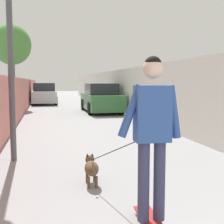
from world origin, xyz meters
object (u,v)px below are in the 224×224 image
object	(u,v)px
lamp_post	(9,22)
car_near	(101,99)
skateboard	(151,221)
dog	(92,168)
person_skateboarder	(152,125)
tree_left_near	(12,45)
car_far	(44,94)

from	to	relation	value
lamp_post	car_near	xyz separation A→B (m)	(9.55, -3.61, -2.09)
skateboard	dog	bearing A→B (deg)	15.74
skateboard	dog	world-z (taller)	dog
skateboard	person_skateboarder	world-z (taller)	person_skateboarder
person_skateboarder	tree_left_near	bearing A→B (deg)	10.52
tree_left_near	car_far	world-z (taller)	tree_left_near
dog	car_near	world-z (taller)	car_near
lamp_post	car_far	bearing A→B (deg)	-2.11
tree_left_near	skateboard	bearing A→B (deg)	-169.48
car_far	skateboard	bearing A→B (deg)	-176.54
lamp_post	car_near	world-z (taller)	lamp_post
lamp_post	skateboard	xyz separation A→B (m)	(-3.40, -1.79, -2.74)
lamp_post	dog	bearing A→B (deg)	-143.81
tree_left_near	car_far	size ratio (longest dim) A/B	1.24
tree_left_near	car_far	bearing A→B (deg)	-30.17
lamp_post	skateboard	world-z (taller)	lamp_post
car_far	dog	bearing A→B (deg)	-177.61
car_near	tree_left_near	bearing A→B (deg)	54.08
tree_left_near	skateboard	distance (m)	17.19
dog	person_skateboarder	bearing A→B (deg)	-164.26
dog	car_near	xyz separation A→B (m)	(11.41, -2.25, 0.44)
person_skateboarder	dog	bearing A→B (deg)	15.74
lamp_post	dog	size ratio (longest dim) A/B	2.18
lamp_post	skateboard	size ratio (longest dim) A/B	5.03
skateboard	car_far	xyz separation A→B (m)	(19.70, 1.19, 0.65)
car_far	car_near	bearing A→B (deg)	-155.95
skateboard	person_skateboarder	size ratio (longest dim) A/B	0.45
person_skateboarder	car_far	bearing A→B (deg)	3.46
lamp_post	person_skateboarder	world-z (taller)	lamp_post
skateboard	dog	size ratio (longest dim) A/B	0.43
tree_left_near	dog	bearing A→B (deg)	-170.03
dog	car_far	size ratio (longest dim) A/B	0.45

